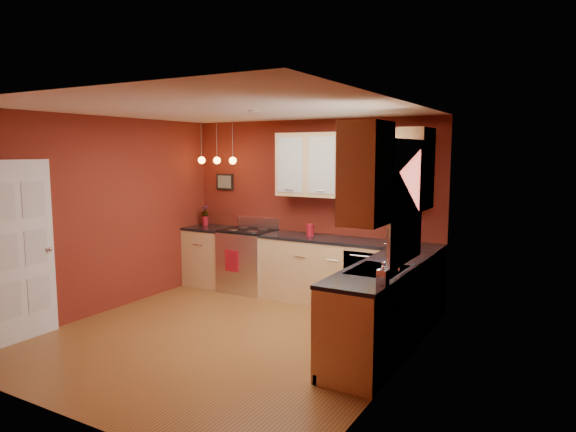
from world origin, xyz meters
The scene contains 27 objects.
floor centered at (0.00, 0.00, 0.00)m, with size 4.20×4.20×0.00m, color #92602A.
ceiling centered at (0.00, 0.00, 2.60)m, with size 4.00×4.20×0.02m, color white.
wall_back centered at (0.00, 2.10, 1.30)m, with size 4.00×0.02×2.60m, color maroon.
wall_front centered at (0.00, -2.10, 1.30)m, with size 4.00×0.02×2.60m, color maroon.
wall_left centered at (-2.00, 0.00, 1.30)m, with size 0.02×4.20×2.60m, color maroon.
wall_right centered at (2.00, 0.00, 1.30)m, with size 0.02×4.20×2.60m, color maroon.
base_cabinets_back_left centered at (-1.65, 1.80, 0.45)m, with size 0.70×0.60×0.90m, color #D9B074.
base_cabinets_back_right centered at (0.73, 1.80, 0.45)m, with size 2.54×0.60×0.90m, color #D9B074.
base_cabinets_right centered at (1.70, 0.45, 0.45)m, with size 0.60×2.10×0.90m, color #D9B074.
counter_back_left centered at (-1.65, 1.80, 0.92)m, with size 0.70×0.62×0.04m, color black.
counter_back_right centered at (0.73, 1.80, 0.92)m, with size 2.54×0.62×0.04m, color black.
counter_right centered at (1.70, 0.45, 0.92)m, with size 0.62×2.10×0.04m, color black.
gas_range centered at (-0.92, 1.80, 0.48)m, with size 0.76×0.64×1.11m.
dishwasher_front centered at (1.10, 1.51, 0.45)m, with size 0.60×0.02×0.80m, color silver.
sink centered at (1.70, 0.30, 0.92)m, with size 0.50×0.70×0.33m.
window centered at (1.97, 0.30, 1.69)m, with size 0.06×1.02×1.22m.
door_left_wall centered at (-1.97, -1.20, 1.03)m, with size 0.12×0.82×2.05m.
upper_cabinets_back centered at (0.60, 1.93, 1.95)m, with size 2.00×0.35×0.90m, color #D9B074.
upper_cabinets_right centered at (1.82, 0.32, 1.95)m, with size 0.35×1.95×0.90m, color #D9B074.
wall_picture centered at (-1.55, 2.08, 1.65)m, with size 0.32×0.03×0.26m, color black.
pendant_lights centered at (-1.45, 1.75, 2.01)m, with size 0.71×0.11×0.66m.
red_canister centered at (0.15, 1.80, 1.03)m, with size 0.12×0.12×0.18m.
red_vase centered at (-1.82, 1.89, 1.02)m, with size 0.09×0.09×0.15m, color maroon.
flowers centered at (-1.82, 1.89, 1.17)m, with size 0.11×0.11×0.20m, color maroon.
coffee_maker centered at (1.38, 1.91, 1.07)m, with size 0.19×0.19×0.27m.
soap_pump centered at (1.95, -0.25, 1.04)m, with size 0.09×0.10×0.21m, color silver.
dish_towel centered at (-0.99, 1.47, 0.52)m, with size 0.24×0.02×0.32m, color maroon.
Camera 1 is at (3.46, -4.61, 2.14)m, focal length 32.00 mm.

